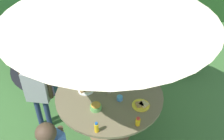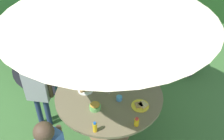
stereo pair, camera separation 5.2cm
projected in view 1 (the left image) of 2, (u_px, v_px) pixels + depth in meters
ground_plane at (110, 132)px, 3.58m from camera, size 10.00×10.00×0.02m
garden_table at (109, 103)px, 3.23m from camera, size 1.34×1.34×0.74m
patio_umbrella at (109, 0)px, 2.38m from camera, size 2.19×2.19×2.14m
wooden_chair at (72, 54)px, 4.20m from camera, size 0.56×0.55×0.97m
dome_tent at (55, 35)px, 4.48m from camera, size 2.06×2.06×1.31m
potted_plant at (187, 56)px, 4.48m from camera, size 0.44×0.44×0.61m
child_in_yellow_shirt at (107, 52)px, 3.89m from camera, size 0.21×0.38×1.13m
child_in_grey_shirt at (37, 86)px, 3.22m from camera, size 0.38×0.27×1.17m
snack_bowl at (96, 107)px, 2.89m from camera, size 0.13×0.13×0.08m
plate_center_front at (86, 90)px, 3.15m from camera, size 0.20×0.20×0.03m
plate_far_right at (141, 105)px, 2.95m from camera, size 0.21×0.21×0.03m
plate_back_edge at (89, 75)px, 3.40m from camera, size 0.23×0.23×0.03m
juice_bottle_near_left at (96, 127)px, 2.62m from camera, size 0.05×0.05×0.13m
juice_bottle_near_right at (138, 122)px, 2.70m from camera, size 0.05×0.05×0.11m
juice_bottle_far_left at (108, 67)px, 3.46m from camera, size 0.05×0.05×0.12m
juice_bottle_center_back at (113, 74)px, 3.34m from camera, size 0.05×0.05×0.12m
cup_near at (120, 98)px, 3.01m from camera, size 0.07×0.07×0.06m
cup_far at (121, 84)px, 3.21m from camera, size 0.06×0.06×0.06m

